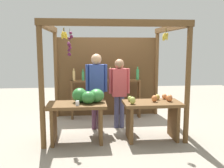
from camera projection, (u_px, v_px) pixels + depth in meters
ground_plane at (111, 127)px, 5.80m from camera, size 12.00×12.00×0.00m
market_stall at (109, 66)px, 6.06m from camera, size 2.81×2.26×2.32m
fruit_counter_left at (82, 107)px, 4.87m from camera, size 1.14×0.64×1.05m
fruit_counter_right at (152, 112)px, 5.00m from camera, size 1.13×0.64×0.91m
bottle_shelf_unit at (106, 88)px, 6.48m from camera, size 1.80×0.22×1.36m
vendor_man at (97, 84)px, 5.54m from camera, size 0.48×0.23×1.70m
vendor_woman at (119, 87)px, 5.66m from camera, size 0.48×0.21×1.58m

